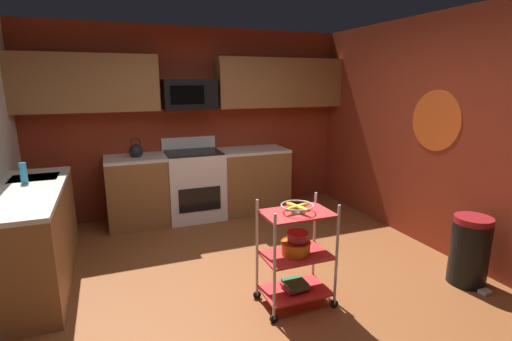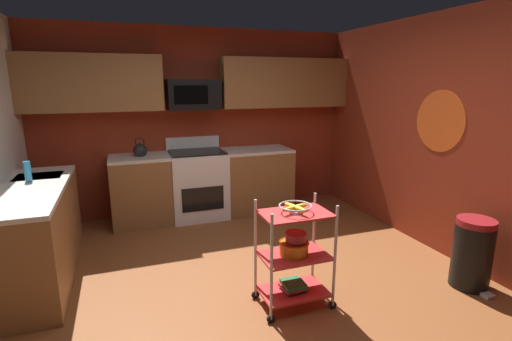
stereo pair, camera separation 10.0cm
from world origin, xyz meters
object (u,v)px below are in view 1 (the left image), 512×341
object	(u,v)px
dish_soap_bottle	(23,173)
rolling_cart	(296,255)
microwave	(189,94)
trash_can	(470,251)
oven_range	(194,184)
fruit_bowl	(297,207)
mixing_bowl_large	(296,248)
mixing_bowl_small	(298,236)
kettle	(136,151)
book_stack	(295,285)

from	to	relation	value
dish_soap_bottle	rolling_cart	bearing A→B (deg)	-34.00
microwave	trash_can	distance (m)	3.73
oven_range	fruit_bowl	world-z (taller)	oven_range
oven_range	trash_can	bearing A→B (deg)	-53.64
oven_range	dish_soap_bottle	bearing A→B (deg)	-152.03
oven_range	rolling_cart	bearing A→B (deg)	-82.28
dish_soap_bottle	mixing_bowl_large	bearing A→B (deg)	-34.05
mixing_bowl_large	trash_can	bearing A→B (deg)	-9.67
oven_range	microwave	size ratio (longest dim) A/B	1.57
mixing_bowl_small	dish_soap_bottle	distance (m)	2.66
microwave	rolling_cart	world-z (taller)	microwave
oven_range	kettle	size ratio (longest dim) A/B	4.17
book_stack	dish_soap_bottle	size ratio (longest dim) A/B	1.06
book_stack	trash_can	world-z (taller)	trash_can
rolling_cart	mixing_bowl_small	distance (m)	0.17
microwave	mixing_bowl_small	distance (m)	2.79
rolling_cart	mixing_bowl_large	size ratio (longest dim) A/B	3.63
fruit_bowl	kettle	world-z (taller)	kettle
rolling_cart	fruit_bowl	xyz separation A→B (m)	(-0.00, -0.00, 0.42)
rolling_cart	mixing_bowl_large	xyz separation A→B (m)	(-0.00, -0.00, 0.07)
rolling_cart	dish_soap_bottle	bearing A→B (deg)	146.00
rolling_cart	fruit_bowl	distance (m)	0.42
oven_range	kettle	distance (m)	0.90
kettle	trash_can	world-z (taller)	kettle
fruit_bowl	book_stack	world-z (taller)	fruit_bowl
rolling_cart	book_stack	xyz separation A→B (m)	(-0.00, 0.00, -0.28)
microwave	mixing_bowl_small	xyz separation A→B (m)	(0.34, -2.55, -1.08)
mixing_bowl_small	book_stack	size ratio (longest dim) A/B	0.85
book_stack	microwave	bearing A→B (deg)	97.42
oven_range	book_stack	xyz separation A→B (m)	(0.33, -2.44, -0.31)
rolling_cart	kettle	world-z (taller)	kettle
fruit_bowl	mixing_bowl_small	xyz separation A→B (m)	(0.01, -0.00, -0.26)
oven_range	mixing_bowl_small	world-z (taller)	oven_range
microwave	mixing_bowl_large	xyz separation A→B (m)	(0.33, -2.54, -1.18)
mixing_bowl_small	kettle	size ratio (longest dim) A/B	0.69
fruit_bowl	book_stack	xyz separation A→B (m)	(0.00, 0.00, -0.71)
microwave	kettle	bearing A→B (deg)	-171.65
kettle	trash_can	distance (m)	3.92
fruit_bowl	trash_can	world-z (taller)	fruit_bowl
microwave	book_stack	xyz separation A→B (m)	(0.33, -2.54, -1.53)
mixing_bowl_small	trash_can	distance (m)	1.72
kettle	fruit_bowl	bearing A→B (deg)	-66.27
dish_soap_bottle	book_stack	bearing A→B (deg)	-34.00
rolling_cart	fruit_bowl	world-z (taller)	rolling_cart
rolling_cart	kettle	bearing A→B (deg)	113.73
mixing_bowl_large	trash_can	size ratio (longest dim) A/B	0.38
book_stack	kettle	xyz separation A→B (m)	(-1.07, 2.43, 0.83)
oven_range	mixing_bowl_large	xyz separation A→B (m)	(0.33, -2.44, 0.04)
rolling_cart	book_stack	size ratio (longest dim) A/B	4.30
fruit_bowl	book_stack	distance (m)	0.71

